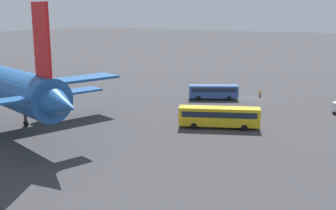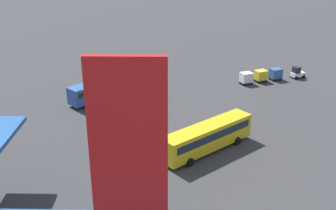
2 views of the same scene
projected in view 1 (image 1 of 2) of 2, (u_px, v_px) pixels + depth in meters
The scene contains 4 objects.
ground_plane at pixel (249, 98), 91.47m from camera, with size 600.00×600.00×0.00m, color #38383A.
shuttle_bus_near at pixel (213, 91), 89.33m from camera, with size 10.26×7.11×3.08m.
shuttle_bus_far at pixel (219, 116), 67.47m from camera, with size 12.84×7.34×3.39m.
worker_person at pixel (260, 93), 92.07m from camera, with size 0.38×0.38×1.74m.
Camera 1 is at (-29.29, 86.51, 18.45)m, focal length 45.00 mm.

